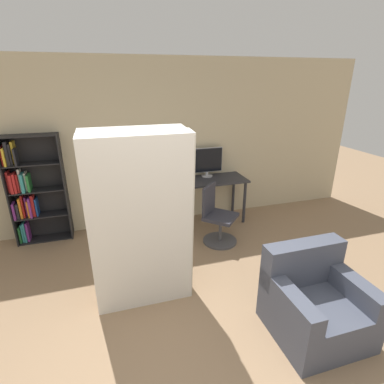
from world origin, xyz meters
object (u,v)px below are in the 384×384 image
Objects in this scene: office_chair at (217,220)px; mattress_far at (139,215)px; armchair at (314,302)px; bookshelf at (31,190)px; monitor at (207,161)px; mattress_near at (142,226)px.

office_chair is 0.47× the size of mattress_far.
bookshelf is at bearing 136.27° from armchair.
mattress_far is (-1.25, -0.77, 0.61)m from office_chair.
mattress_far is at bearing 143.53° from armchair.
monitor is 2.38m from mattress_near.
mattress_far is (0.00, 0.28, -0.00)m from mattress_near.
bookshelf is (-2.77, 0.00, -0.22)m from monitor.
office_chair is at bearing -98.90° from monitor.
mattress_far reaches higher than armchair.
mattress_near is (-1.25, -1.05, 0.61)m from office_chair.
armchair is at bearing -29.05° from mattress_near.
bookshelf reaches higher than monitor.
office_chair is at bearing 40.04° from mattress_near.
office_chair is 0.47× the size of mattress_near.
mattress_far is at bearing -148.33° from office_chair.
bookshelf is at bearing 179.94° from monitor.
monitor is at bearing 49.85° from mattress_far.
bookshelf is 1.93× the size of armchair.
monitor is 2.78m from bookshelf.
mattress_near reaches higher than bookshelf.
mattress_near is at bearing 150.95° from armchair.
armchair is (0.27, -1.90, -0.04)m from office_chair.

